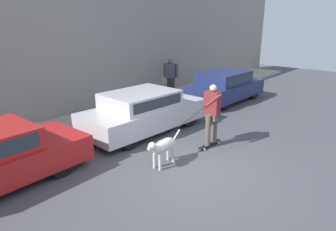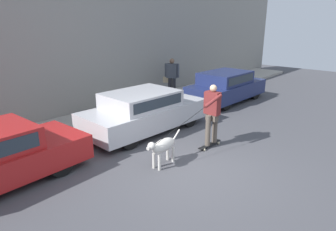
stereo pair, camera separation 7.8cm
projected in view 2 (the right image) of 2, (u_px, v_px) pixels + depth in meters
The scene contains 9 objects.
ground_plane at pixel (191, 170), 7.13m from camera, with size 36.00×36.00×0.00m, color #47474C.
back_wall at pixel (54, 46), 10.11m from camera, with size 32.00×0.30×5.17m.
sidewalk_curb at pixel (80, 124), 10.13m from camera, with size 30.00×2.01×0.15m.
parked_car_1 at pixel (144, 112), 9.50m from camera, with size 4.17×1.92×1.31m.
parked_car_2 at pixel (226, 87), 13.01m from camera, with size 3.96×1.79×1.32m.
dog at pixel (163, 146), 7.23m from camera, with size 1.29×0.39×0.75m.
skateboarder at pixel (212, 112), 8.17m from camera, with size 2.61×0.59×1.78m.
pedestrian_with_bag at pixel (172, 76), 13.11m from camera, with size 0.41×0.68×1.70m.
fire_hydrant at pixel (181, 100), 12.01m from camera, with size 0.18×0.18×0.66m.
Camera 2 is at (-5.14, -3.85, 3.41)m, focal length 32.00 mm.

